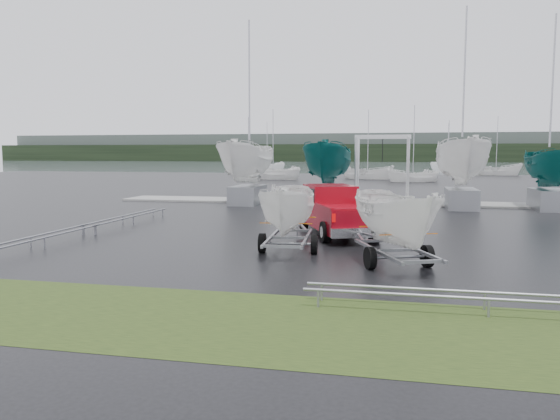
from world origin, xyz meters
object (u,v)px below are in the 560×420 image
Objects in this scene: pickup_truck at (334,209)px; boat_hoist at (382,159)px; trailer_parked at (289,169)px; trailer_hitched at (398,171)px.

pickup_truck is 1.39× the size of boat_hoist.
trailer_parked reaches higher than boat_hoist.
pickup_truck is 1.21× the size of trailer_parked.
boat_hoist is (1.37, 12.74, 1.73)m from pickup_truck.
trailer_hitched is 18.49m from boat_hoist.
trailer_hitched reaches higher than pickup_truck.
trailer_hitched is 3.58m from trailer_parked.
trailer_hitched reaches higher than boat_hoist.
pickup_truck is at bearing 73.16° from trailer_parked.
boat_hoist reaches higher than pickup_truck.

